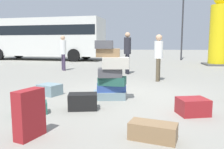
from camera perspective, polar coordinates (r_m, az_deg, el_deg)
name	(u,v)px	position (r m, az deg, el deg)	size (l,w,h in m)	color
ground_plane	(123,96)	(5.74, 2.83, -5.43)	(80.00, 80.00, 0.00)	gray
suitcase_tower	(111,75)	(5.35, -0.29, -0.12)	(0.86, 0.61, 1.37)	gray
suitcase_brown_right_side	(153,131)	(3.28, 10.12, -13.71)	(0.64, 0.31, 0.24)	olive
suitcase_maroon_foreground_far	(29,114)	(3.42, -19.84, -9.20)	(0.19, 0.44, 0.69)	maroon
suitcase_slate_behind_tower	(50,90)	(6.07, -15.24, -3.63)	(0.53, 0.43, 0.28)	gray
suitcase_black_upright_blue	(83,101)	(4.64, -7.25, -6.67)	(0.56, 0.35, 0.32)	black
suitcase_maroon_left_side	(193,107)	(4.53, 19.41, -7.51)	(0.52, 0.43, 0.31)	maroon
suitcase_teal_white_trunk	(32,108)	(4.59, -19.22, -7.87)	(0.54, 0.30, 0.22)	#26594C
person_bearded_onlooker	(159,54)	(8.06, 11.49, 5.13)	(0.30, 0.33, 1.61)	brown
person_tourist_with_camera	(127,49)	(9.79, 3.86, 6.30)	(0.30, 0.33, 1.77)	black
person_passerby_in_red	(63,50)	(11.25, -12.06, 6.02)	(0.30, 0.30, 1.67)	#3F334C
yellow_dummy_statue	(219,32)	(15.04, 25.02, 9.44)	(1.47, 1.47, 4.32)	yellow
parked_bus	(43,36)	(19.00, -16.86, 9.08)	(9.83, 3.70, 3.15)	silver
lamp_post	(183,1)	(18.69, 17.32, 17.02)	(0.36, 0.36, 6.86)	#333338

